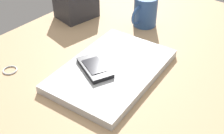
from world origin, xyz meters
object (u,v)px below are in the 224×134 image
at_px(laptop_closed, 112,70).
at_px(key_ring, 10,70).
at_px(cell_phone_on_laptop, 95,67).
at_px(coffee_mug, 145,11).
at_px(desk_organizer, 76,3).

height_order(laptop_closed, key_ring, laptop_closed).
bearing_deg(laptop_closed, cell_phone_on_laptop, -43.21).
bearing_deg(coffee_mug, laptop_closed, 17.25).
height_order(key_ring, coffee_mug, coffee_mug).
distance_m(key_ring, desk_organizer, 0.34).
height_order(cell_phone_on_laptop, key_ring, cell_phone_on_laptop).
height_order(laptop_closed, coffee_mug, coffee_mug).
xyz_separation_m(laptop_closed, cell_phone_on_laptop, (0.03, -0.03, 0.02)).
height_order(laptop_closed, cell_phone_on_laptop, cell_phone_on_laptop).
distance_m(cell_phone_on_laptop, desk_organizer, 0.33).
bearing_deg(cell_phone_on_laptop, desk_organizer, -127.32).
bearing_deg(coffee_mug, key_ring, -16.89).
distance_m(laptop_closed, cell_phone_on_laptop, 0.05).
distance_m(laptop_closed, desk_organizer, 0.34).
height_order(cell_phone_on_laptop, coffee_mug, coffee_mug).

